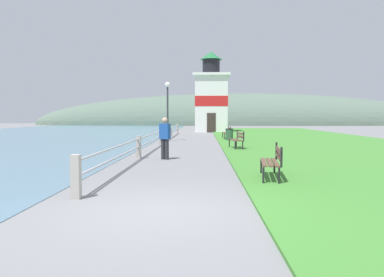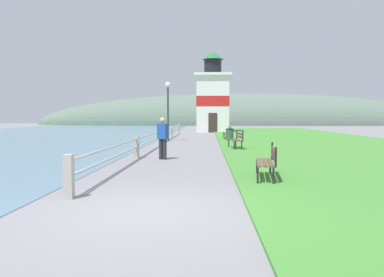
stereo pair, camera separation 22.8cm
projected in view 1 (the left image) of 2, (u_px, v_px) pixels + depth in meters
name	position (u px, v px, depth m)	size (l,w,h in m)	color
ground_plane	(154.00, 212.00, 6.53)	(160.00, 160.00, 0.00)	slate
grass_verge	(312.00, 142.00, 23.97)	(12.00, 53.20, 0.06)	#428433
seawall_railing	(160.00, 135.00, 22.09)	(0.18, 29.32, 0.90)	#A8A399
park_bench_near	(273.00, 160.00, 9.77)	(0.67, 1.74, 0.94)	brown
park_bench_midway	(237.00, 139.00, 18.91)	(0.65, 1.64, 0.94)	brown
park_bench_far	(227.00, 132.00, 27.15)	(0.51, 1.93, 0.94)	brown
lighthouse	(211.00, 98.00, 39.77)	(3.85, 3.85, 8.50)	white
person_strolling	(165.00, 137.00, 14.43)	(0.45, 0.37, 1.63)	#28282D
trash_bin	(229.00, 135.00, 25.16)	(0.54, 0.54, 0.84)	#2D5138
lamp_post	(168.00, 100.00, 25.13)	(0.36, 0.36, 3.96)	#333338
distant_hillside	(241.00, 125.00, 71.59)	(80.00, 16.00, 12.00)	#566B5B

